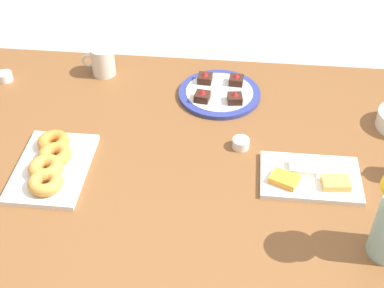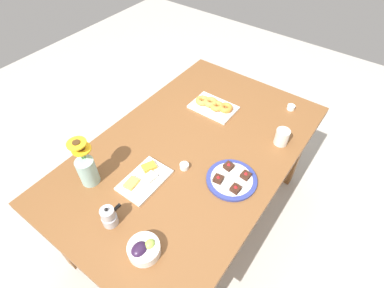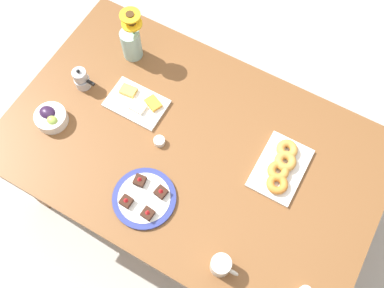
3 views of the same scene
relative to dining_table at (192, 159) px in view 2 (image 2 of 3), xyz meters
name	(u,v)px [view 2 (image 2 of 3)]	position (x,y,z in m)	size (l,w,h in m)	color
ground_plane	(192,217)	(0.00, 0.00, -0.65)	(6.00, 6.00, 0.00)	#B7B2A8
dining_table	(192,159)	(0.00, 0.00, 0.00)	(1.60, 1.00, 0.74)	brown
coffee_mug	(282,137)	(0.33, -0.38, 0.13)	(0.11, 0.08, 0.09)	beige
grape_bowl	(144,249)	(-0.59, -0.18, 0.12)	(0.14, 0.14, 0.07)	white
cheese_platter	(144,179)	(-0.32, 0.07, 0.10)	(0.26, 0.17, 0.03)	white
croissant_platter	(213,105)	(0.37, 0.10, 0.11)	(0.19, 0.28, 0.05)	white
jam_cup_honey	(184,166)	(-0.13, -0.05, 0.10)	(0.05, 0.05, 0.03)	white
jam_cup_berry	(291,107)	(0.65, -0.30, 0.10)	(0.05, 0.05, 0.03)	white
dessert_plate	(232,179)	(-0.06, -0.29, 0.10)	(0.26, 0.26, 0.05)	navy
flower_vase	(87,169)	(-0.47, 0.29, 0.18)	(0.11, 0.11, 0.26)	#99C1B7
moka_pot	(109,217)	(-0.58, 0.03, 0.13)	(0.11, 0.07, 0.12)	#B7B7BC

